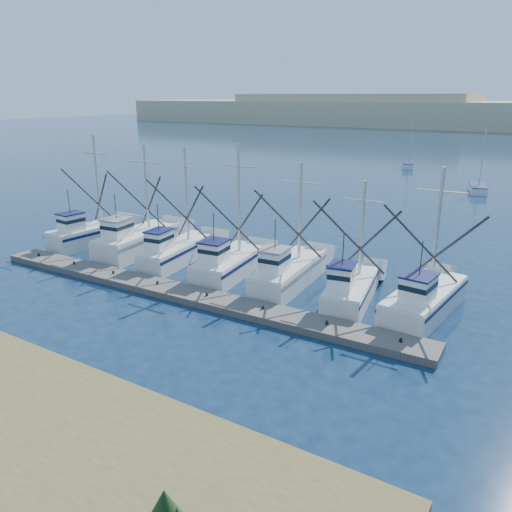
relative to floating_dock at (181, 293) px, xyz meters
The scene contains 5 objects.
ground 8.47m from the floating_dock, 44.93° to the right, with size 500.00×500.00×0.00m, color #0C1E38.
floating_dock is the anchor object (origin of this frame).
trawler_fleet 5.02m from the floating_dock, 93.58° to the left, with size 31.28×8.35×9.16m.
sailboat_near 49.70m from the floating_dock, 77.95° to the left, with size 3.06×5.43×8.10m.
sailboat_far 67.95m from the floating_dock, 93.44° to the left, with size 3.11×6.06×8.10m.
Camera 1 is at (13.59, -16.81, 12.24)m, focal length 35.00 mm.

